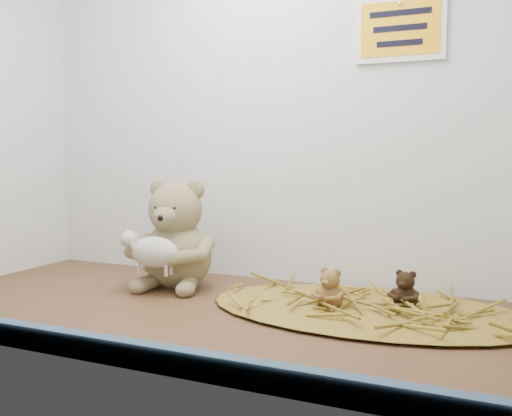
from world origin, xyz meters
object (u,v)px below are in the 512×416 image
at_px(main_teddy, 177,233).
at_px(mini_teddy_tan, 330,287).
at_px(toy_lamb, 155,252).
at_px(mini_teddy_brown, 405,288).

relative_size(main_teddy, mini_teddy_tan, 3.21).
relative_size(main_teddy, toy_lamb, 1.70).
height_order(main_teddy, mini_teddy_brown, main_teddy).
height_order(toy_lamb, mini_teddy_tan, toy_lamb).
bearing_deg(mini_teddy_tan, main_teddy, -179.51).
bearing_deg(toy_lamb, mini_teddy_brown, 8.77).
relative_size(mini_teddy_tan, mini_teddy_brown, 1.06).
bearing_deg(main_teddy, mini_teddy_brown, -9.03).
distance_m(main_teddy, mini_teddy_tan, 0.38).
bearing_deg(toy_lamb, main_teddy, 90.00).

